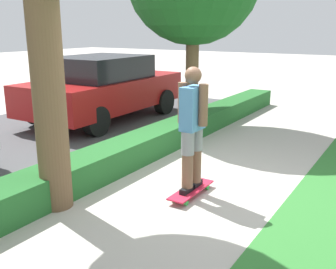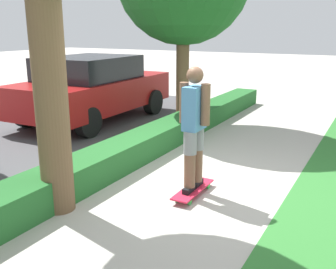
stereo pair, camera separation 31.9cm
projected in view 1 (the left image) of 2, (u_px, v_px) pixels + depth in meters
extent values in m
plane|color=#ADA89E|center=(209.00, 189.00, 5.44)|extent=(60.00, 60.00, 0.00)
cube|color=#474749|center=(15.00, 143.00, 7.61)|extent=(13.13, 5.00, 0.01)
cube|color=#236028|center=(119.00, 156.00, 6.22)|extent=(13.13, 0.60, 0.42)
cube|color=red|center=(191.00, 190.00, 5.23)|extent=(0.87, 0.24, 0.02)
cylinder|color=green|center=(207.00, 187.00, 5.43)|extent=(0.07, 0.04, 0.07)
cylinder|color=green|center=(196.00, 184.00, 5.53)|extent=(0.07, 0.04, 0.07)
cylinder|color=green|center=(186.00, 203.00, 4.95)|extent=(0.07, 0.04, 0.07)
cylinder|color=green|center=(174.00, 199.00, 5.04)|extent=(0.07, 0.04, 0.07)
cube|color=black|center=(187.00, 190.00, 5.12)|extent=(0.26, 0.09, 0.07)
cylinder|color=brown|center=(187.00, 160.00, 5.01)|extent=(0.15, 0.15, 0.75)
cylinder|color=gray|center=(188.00, 143.00, 4.96)|extent=(0.17, 0.17, 0.30)
cube|color=black|center=(195.00, 184.00, 5.31)|extent=(0.26, 0.09, 0.07)
cylinder|color=brown|center=(196.00, 155.00, 5.20)|extent=(0.15, 0.15, 0.75)
cylinder|color=gray|center=(196.00, 139.00, 5.14)|extent=(0.17, 0.17, 0.30)
cube|color=#4C84B7|center=(193.00, 108.00, 4.94)|extent=(0.36, 0.20, 0.55)
cylinder|color=brown|center=(203.00, 105.00, 4.85)|extent=(0.12, 0.12, 0.52)
cylinder|color=brown|center=(182.00, 103.00, 5.00)|extent=(0.12, 0.12, 0.52)
sphere|color=brown|center=(193.00, 75.00, 4.83)|extent=(0.21, 0.21, 0.21)
cylinder|color=brown|center=(48.00, 86.00, 4.55)|extent=(0.39, 0.39, 3.03)
cylinder|color=brown|center=(192.00, 72.00, 8.65)|extent=(0.28, 0.28, 2.44)
cube|color=maroon|center=(105.00, 92.00, 9.48)|extent=(4.20, 2.03, 0.69)
cube|color=black|center=(100.00, 67.00, 9.22)|extent=(2.20, 1.75, 0.52)
cylinder|color=black|center=(164.00, 102.00, 10.16)|extent=(0.63, 0.23, 0.63)
cylinder|color=black|center=(112.00, 96.00, 11.07)|extent=(0.63, 0.23, 0.63)
cylinder|color=black|center=(96.00, 121.00, 8.06)|extent=(0.63, 0.23, 0.63)
cylinder|color=black|center=(38.00, 112.00, 8.97)|extent=(0.63, 0.23, 0.63)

